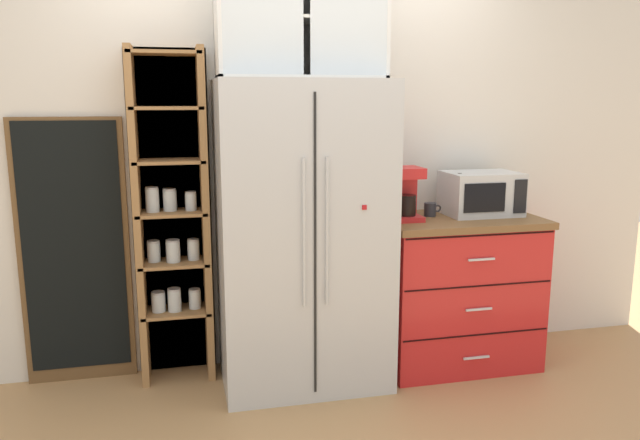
# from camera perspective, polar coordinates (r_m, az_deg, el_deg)

# --- Properties ---
(ground_plane) EXTENTS (10.67, 10.67, 0.00)m
(ground_plane) POSITION_cam_1_polar(r_m,az_deg,el_deg) (3.70, -1.43, -14.66)
(ground_plane) COLOR tan
(wall_back_cream) EXTENTS (4.97, 0.10, 2.55)m
(wall_back_cream) POSITION_cam_1_polar(r_m,az_deg,el_deg) (3.74, -2.78, 5.96)
(wall_back_cream) COLOR silver
(wall_back_cream) RESTS_ON ground
(refrigerator) EXTENTS (0.93, 0.65, 1.72)m
(refrigerator) POSITION_cam_1_polar(r_m,az_deg,el_deg) (3.45, -1.62, -1.47)
(refrigerator) COLOR silver
(refrigerator) RESTS_ON ground
(pantry_shelf_column) EXTENTS (0.45, 0.28, 1.90)m
(pantry_shelf_column) POSITION_cam_1_polar(r_m,az_deg,el_deg) (3.61, -13.59, 0.26)
(pantry_shelf_column) COLOR brown
(pantry_shelf_column) RESTS_ON ground
(counter_cabinet) EXTENTS (0.95, 0.61, 0.92)m
(counter_cabinet) POSITION_cam_1_polar(r_m,az_deg,el_deg) (3.88, 12.52, -6.37)
(counter_cabinet) COLOR red
(counter_cabinet) RESTS_ON ground
(microwave) EXTENTS (0.44, 0.33, 0.26)m
(microwave) POSITION_cam_1_polar(r_m,az_deg,el_deg) (3.87, 14.72, 2.41)
(microwave) COLOR silver
(microwave) RESTS_ON counter_cabinet
(coffee_maker) EXTENTS (0.17, 0.20, 0.31)m
(coffee_maker) POSITION_cam_1_polar(r_m,az_deg,el_deg) (3.61, 7.84, 2.49)
(coffee_maker) COLOR red
(coffee_maker) RESTS_ON counter_cabinet
(mug_charcoal) EXTENTS (0.11, 0.07, 0.08)m
(mug_charcoal) POSITION_cam_1_polar(r_m,az_deg,el_deg) (3.76, 10.21, 0.97)
(mug_charcoal) COLOR #2D2D33
(mug_charcoal) RESTS_ON counter_cabinet
(bottle_cobalt) EXTENTS (0.07, 0.07, 0.24)m
(bottle_cobalt) POSITION_cam_1_polar(r_m,az_deg,el_deg) (3.71, 13.25, 1.71)
(bottle_cobalt) COLOR navy
(bottle_cobalt) RESTS_ON counter_cabinet
(bottle_amber) EXTENTS (0.06, 0.06, 0.26)m
(bottle_amber) POSITION_cam_1_polar(r_m,az_deg,el_deg) (3.77, 12.76, 2.04)
(bottle_amber) COLOR brown
(bottle_amber) RESTS_ON counter_cabinet
(upper_cabinet) EXTENTS (0.89, 0.32, 0.62)m
(upper_cabinet) POSITION_cam_1_polar(r_m,az_deg,el_deg) (3.44, -1.89, 18.03)
(upper_cabinet) COLOR silver
(upper_cabinet) RESTS_ON refrigerator
(chalkboard_menu) EXTENTS (0.60, 0.04, 1.52)m
(chalkboard_menu) POSITION_cam_1_polar(r_m,az_deg,el_deg) (3.74, -21.83, -2.77)
(chalkboard_menu) COLOR brown
(chalkboard_menu) RESTS_ON ground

